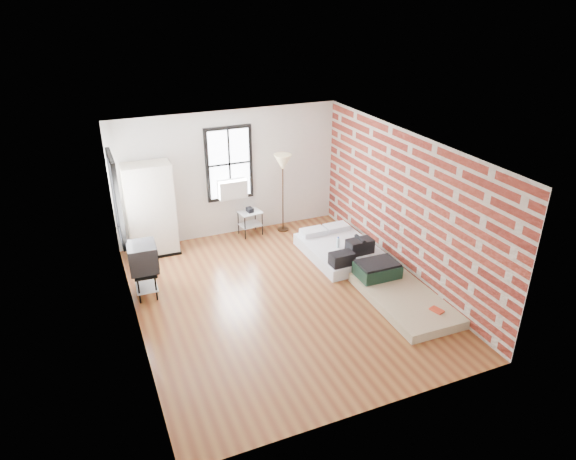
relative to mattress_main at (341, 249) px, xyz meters
name	(u,v)px	position (x,y,z in m)	size (l,w,h in m)	color
ground	(281,297)	(-1.75, -0.99, -0.16)	(6.00, 6.00, 0.00)	brown
room_shell	(285,200)	(-1.51, -0.63, 1.58)	(5.02, 6.02, 2.80)	silver
mattress_main	(341,249)	(0.00, 0.00, 0.00)	(1.37, 1.84, 0.58)	white
mattress_bare	(398,292)	(0.18, -1.83, -0.02)	(1.15, 2.14, 0.46)	tan
wardrobe	(151,210)	(-3.54, 1.66, 0.82)	(1.01, 0.59, 1.97)	black
side_table	(250,217)	(-1.39, 1.73, 0.28)	(0.55, 0.46, 0.65)	black
floor_lamp	(283,166)	(-0.62, 1.66, 1.40)	(0.39, 0.39, 1.81)	#311F10
tv_stand	(143,259)	(-3.96, 0.11, 0.56)	(0.53, 0.73, 1.00)	black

